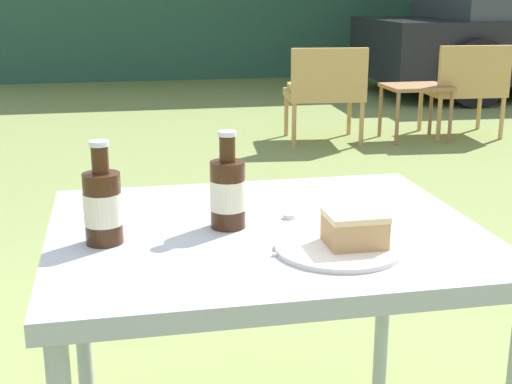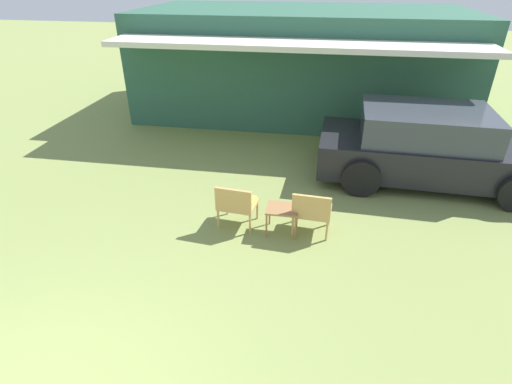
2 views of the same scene
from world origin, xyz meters
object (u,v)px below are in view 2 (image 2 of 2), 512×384
wicker_chair_cushioned (237,203)px  wicker_chair_plain (312,210)px  parked_car (429,147)px  garden_side_table (282,211)px

wicker_chair_cushioned → wicker_chair_plain: bearing=-175.2°
parked_car → garden_side_table: bearing=-135.9°
wicker_chair_cushioned → garden_side_table: size_ratio=1.53×
parked_car → wicker_chair_cushioned: parked_car is taller
wicker_chair_cushioned → garden_side_table: 0.76m
garden_side_table → wicker_chair_cushioned: bearing=175.3°
wicker_chair_cushioned → wicker_chair_plain: size_ratio=1.00×
wicker_chair_cushioned → garden_side_table: wicker_chair_cushioned is taller
wicker_chair_cushioned → garden_side_table: (0.76, -0.06, -0.04)m
wicker_chair_plain → garden_side_table: bearing=9.1°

